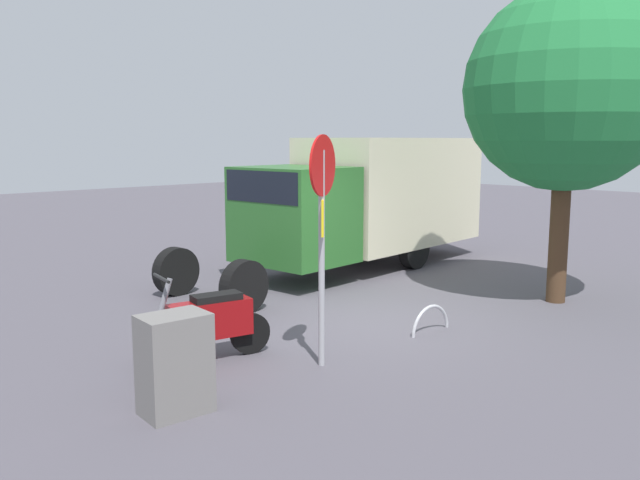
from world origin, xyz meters
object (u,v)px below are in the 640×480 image
(box_truck_near, at_px, (367,196))
(motorcycle, at_px, (209,323))
(utility_cabinet, at_px, (175,364))
(bike_rack_hoop, at_px, (430,332))
(street_tree, at_px, (567,90))
(stop_sign, at_px, (322,214))

(box_truck_near, xyz_separation_m, motorcycle, (6.30, 2.88, -1.10))
(motorcycle, height_order, utility_cabinet, motorcycle)
(utility_cabinet, height_order, bike_rack_hoop, utility_cabinet)
(box_truck_near, height_order, utility_cabinet, box_truck_near)
(street_tree, bearing_deg, stop_sign, -5.68)
(stop_sign, bearing_deg, box_truck_near, -143.08)
(box_truck_near, bearing_deg, street_tree, 85.94)
(motorcycle, bearing_deg, street_tree, 177.33)
(box_truck_near, relative_size, stop_sign, 2.84)
(motorcycle, distance_m, utility_cabinet, 1.64)
(utility_cabinet, bearing_deg, street_tree, 175.66)
(motorcycle, xyz_separation_m, bike_rack_hoop, (-3.13, 1.25, -0.52))
(stop_sign, height_order, street_tree, street_tree)
(motorcycle, xyz_separation_m, utility_cabinet, (1.21, 1.12, 0.02))
(box_truck_near, relative_size, bike_rack_hoop, 9.85)
(stop_sign, bearing_deg, motorcycle, -51.04)
(utility_cabinet, bearing_deg, motorcycle, -137.15)
(bike_rack_hoop, bearing_deg, stop_sign, -2.53)
(motorcycle, distance_m, bike_rack_hoop, 3.41)
(box_truck_near, distance_m, utility_cabinet, 8.57)
(stop_sign, height_order, utility_cabinet, stop_sign)
(box_truck_near, bearing_deg, motorcycle, 20.61)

